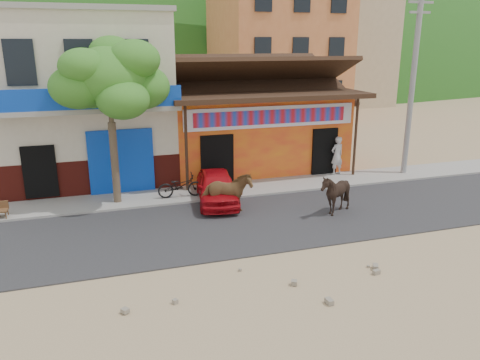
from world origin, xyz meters
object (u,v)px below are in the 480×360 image
Objects in this scene: utility_pole at (412,84)px; red_car at (217,187)px; tree at (112,122)px; scooter at (180,186)px; cow_tan at (227,194)px; pedestrian at (337,156)px; cow_dark at (335,194)px.

utility_pole reaches higher than red_car.
scooter is (2.37, -0.19, -2.54)m from tree.
cow_tan is 6.86m from pedestrian.
red_car is at bearing -172.57° from utility_pole.
scooter is at bearing -177.85° from utility_pole.
cow_dark is 0.42× the size of red_car.
cow_tan is 2.45m from scooter.
tree is 0.75× the size of utility_pole.
red_car is 1.48m from scooter.
scooter is at bearing 156.09° from red_car.
scooter is at bearing -3.39° from pedestrian.
utility_pole reaches higher than scooter.
cow_dark is 0.86× the size of pedestrian.
tree is 3.41× the size of cow_tan.
cow_dark reaches higher than scooter.
tree reaches higher than red_car.
red_car is at bearing 10.01° from cow_tan.
red_car is 2.07× the size of scooter.
red_car is (-9.20, -1.20, -3.47)m from utility_pole.
tree is at bearing 66.78° from cow_tan.
pedestrian reaches higher than red_car.
utility_pole reaches higher than cow_tan.
utility_pole is 2.23× the size of red_car.
utility_pole is at bearing 155.42° from pedestrian.
cow_dark is (-5.54, -3.65, -3.33)m from utility_pole.
scooter is (-1.23, 0.81, -0.07)m from red_car.
red_car is (3.60, -1.00, -2.47)m from tree.
utility_pole reaches higher than pedestrian.
cow_dark is at bearing 48.79° from pedestrian.
tree reaches higher than scooter.
red_car is 2.07× the size of pedestrian.
cow_dark is (7.26, -3.45, -2.33)m from tree.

